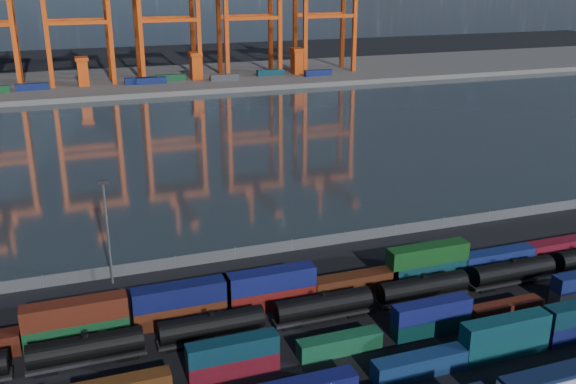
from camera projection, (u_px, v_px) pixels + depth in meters
name	position (u px, v px, depth m)	size (l,w,h in m)	color
ground	(364.00, 333.00, 84.70)	(700.00, 700.00, 0.00)	black
harbor_water	(197.00, 143.00, 178.06)	(700.00, 700.00, 0.00)	#273238
far_quay	(145.00, 81.00, 271.10)	(700.00, 70.00, 2.00)	#514F4C
container_row_south	(377.00, 369.00, 73.79)	(140.34, 2.41, 5.14)	#36383A
container_row_mid	(426.00, 323.00, 83.93)	(140.68, 2.23, 4.74)	#3D3F42
container_row_north	(287.00, 290.00, 91.56)	(141.71, 2.67, 5.69)	#0F144E
tanker_string	(269.00, 316.00, 84.74)	(122.62, 3.03, 4.34)	black
waterfront_fence	(292.00, 245.00, 109.27)	(160.12, 0.12, 2.20)	#595B5E
yard_light_mast	(107.00, 227.00, 95.21)	(1.60, 0.40, 16.60)	slate
quay_containers	(121.00, 82.00, 253.91)	(172.58, 10.99, 2.60)	navy
straddle_carriers	(141.00, 68.00, 259.17)	(140.00, 7.00, 11.10)	#DC470F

